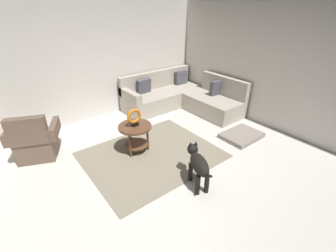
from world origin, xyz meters
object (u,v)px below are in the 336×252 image
dog_bed_mat (241,135)px  dog (198,164)px  armchair (35,142)px  dog_toy_ball (199,160)px  sectional_couch (181,98)px  torus_sculpture (134,117)px  side_table (135,132)px

dog_bed_mat → dog: (-1.72, -0.45, 0.33)m
armchair → dog_toy_ball: (2.18, -1.89, -0.28)m
sectional_couch → torus_sculpture: 2.28m
armchair → sectional_couch: bearing=24.5°
sectional_couch → side_table: bearing=-152.8°
side_table → torus_sculpture: (0.00, -0.00, 0.29)m
torus_sculpture → dog: (0.26, -1.36, -0.33)m
side_table → armchair: bearing=148.3°
sectional_couch → side_table: 2.24m
torus_sculpture → dog: torus_sculpture is taller
side_table → dog: dog is taller
side_table → dog_toy_ball: side_table is taller
armchair → torus_sculpture: (1.50, -0.92, 0.39)m
torus_sculpture → dog: size_ratio=0.41×
armchair → dog_bed_mat: 3.94m
sectional_couch → dog_bed_mat: (-0.01, -1.93, -0.25)m
side_table → torus_sculpture: torus_sculpture is taller
dog_bed_mat → dog_toy_ball: 1.29m
side_table → dog: 1.38m
torus_sculpture → dog_bed_mat: size_ratio=0.41×
side_table → dog_bed_mat: 2.21m
side_table → dog: (0.26, -1.36, -0.04)m
dog → side_table: bearing=124.2°
armchair → dog_bed_mat: bearing=-5.0°
armchair → torus_sculpture: 1.80m
sectional_couch → torus_sculpture: (-1.99, -1.02, 0.42)m
armchair → side_table: armchair is taller
armchair → dog_bed_mat: (3.47, -1.83, -0.28)m
armchair → dog_bed_mat: size_ratio=1.21×
dog → sectional_couch: bearing=77.4°
armchair → side_table: size_ratio=1.62×
torus_sculpture → dog_bed_mat: 2.28m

